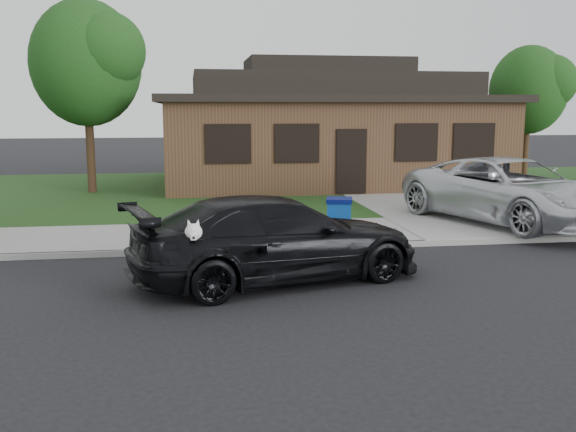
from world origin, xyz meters
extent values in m
plane|color=black|center=(0.00, 0.00, 0.00)|extent=(120.00, 120.00, 0.00)
cube|color=gray|center=(0.00, 5.00, 0.06)|extent=(60.00, 3.00, 0.12)
cube|color=gray|center=(0.00, 3.50, 0.06)|extent=(60.00, 0.12, 0.12)
cube|color=#193814|center=(0.00, 13.00, 0.07)|extent=(60.00, 13.00, 0.13)
cube|color=gray|center=(6.00, 10.00, 0.07)|extent=(4.50, 13.00, 0.14)
imported|color=black|center=(0.23, 1.19, 0.73)|extent=(5.38, 3.32, 1.46)
ellipsoid|color=white|center=(-1.18, 0.31, 0.99)|extent=(0.34, 0.40, 0.30)
sphere|color=white|center=(-1.18, 0.08, 1.09)|extent=(0.26, 0.26, 0.26)
cube|color=white|center=(-1.18, -0.04, 1.05)|extent=(0.09, 0.12, 0.08)
sphere|color=black|center=(-1.18, -0.10, 1.05)|extent=(0.04, 0.04, 0.04)
cone|color=white|center=(-1.25, 0.13, 1.23)|extent=(0.11, 0.11, 0.14)
cone|color=white|center=(-1.11, 0.13, 1.23)|extent=(0.11, 0.11, 0.14)
imported|color=silver|center=(6.53, 5.22, 0.93)|extent=(4.33, 6.26, 1.59)
cube|color=#0D4098|center=(1.93, 3.87, 0.53)|extent=(0.61, 0.61, 0.82)
cube|color=#071054|center=(1.93, 3.87, 0.98)|extent=(0.66, 0.66, 0.09)
cylinder|color=black|center=(1.75, 3.62, 0.18)|extent=(0.08, 0.13, 0.13)
cylinder|color=black|center=(2.11, 3.62, 0.18)|extent=(0.08, 0.13, 0.13)
cube|color=#422B1C|center=(4.00, 15.00, 1.63)|extent=(12.00, 8.00, 3.00)
cube|color=black|center=(4.00, 15.00, 3.25)|extent=(12.60, 8.60, 0.25)
cube|color=black|center=(4.00, 15.00, 3.78)|extent=(10.00, 6.50, 0.80)
cube|color=black|center=(4.00, 15.00, 4.48)|extent=(6.00, 3.50, 0.60)
cube|color=black|center=(4.00, 10.97, 1.23)|extent=(1.00, 0.06, 2.10)
cube|color=black|center=(0.00, 10.97, 1.83)|extent=(1.30, 0.05, 1.10)
cube|color=black|center=(2.20, 10.97, 1.83)|extent=(1.30, 0.05, 1.10)
cube|color=black|center=(6.20, 10.97, 1.83)|extent=(1.30, 0.05, 1.10)
cube|color=black|center=(8.20, 10.97, 1.83)|extent=(1.30, 0.05, 1.10)
cylinder|color=#332114|center=(-4.50, 13.00, 1.37)|extent=(0.28, 0.28, 2.48)
ellipsoid|color=#143811|center=(-4.50, 13.00, 4.41)|extent=(3.60, 3.60, 4.14)
sphere|color=#26591E|center=(-3.78, 12.46, 4.77)|extent=(2.52, 2.52, 2.52)
cylinder|color=#332114|center=(12.00, 14.50, 1.14)|extent=(0.28, 0.28, 2.03)
ellipsoid|color=#143811|center=(12.00, 14.50, 3.65)|extent=(3.00, 3.00, 3.45)
sphere|color=#26591E|center=(12.60, 14.05, 3.95)|extent=(2.10, 2.10, 2.10)
camera|label=1|loc=(-1.21, -9.36, 2.89)|focal=40.00mm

